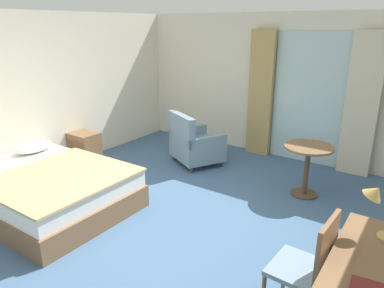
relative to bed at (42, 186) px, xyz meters
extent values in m
cube|color=#426084|center=(1.66, 0.56, -0.33)|extent=(6.00, 6.85, 0.10)
cube|color=silver|center=(1.66, 3.72, 0.98)|extent=(5.60, 0.12, 2.52)
cube|color=silver|center=(-1.08, 0.56, 0.98)|extent=(0.12, 6.45, 2.52)
cube|color=silver|center=(2.30, 3.64, 0.83)|extent=(1.25, 0.02, 2.22)
cube|color=tan|center=(1.46, 3.54, 0.84)|extent=(0.44, 0.10, 2.25)
cube|color=beige|center=(3.15, 3.54, 0.84)|extent=(0.49, 0.10, 2.25)
cube|color=brown|center=(0.07, 0.00, -0.14)|extent=(2.19, 1.62, 0.29)
cube|color=white|center=(0.07, 0.00, 0.12)|extent=(2.13, 1.57, 0.22)
cube|color=tan|center=(0.43, 0.00, 0.24)|extent=(1.45, 1.60, 0.03)
ellipsoid|color=white|center=(-0.72, 0.38, 0.30)|extent=(0.35, 0.57, 0.15)
cube|color=brown|center=(-0.79, 1.34, -0.01)|extent=(0.49, 0.38, 0.55)
cube|color=brown|center=(-0.79, 1.15, 0.10)|extent=(0.42, 0.01, 0.13)
cube|color=brown|center=(3.97, -0.06, 0.45)|extent=(0.63, 1.47, 0.04)
cube|color=brown|center=(3.97, -0.06, 0.39)|extent=(0.58, 1.40, 0.08)
cube|color=brown|center=(3.68, 0.64, 0.07)|extent=(0.06, 0.06, 0.72)
cube|color=gray|center=(3.43, 0.07, 0.16)|extent=(0.44, 0.48, 0.04)
cube|color=brown|center=(3.62, 0.06, 0.43)|extent=(0.06, 0.44, 0.49)
cylinder|color=brown|center=(3.24, 0.28, -0.07)|extent=(0.04, 0.04, 0.43)
cylinder|color=brown|center=(3.63, 0.27, -0.07)|extent=(0.04, 0.04, 0.43)
cone|color=tan|center=(3.84, 0.40, 0.83)|extent=(0.18, 0.16, 0.16)
cube|color=gray|center=(0.82, 2.46, -0.03)|extent=(1.04, 1.00, 0.32)
cube|color=gray|center=(0.68, 2.20, 0.38)|extent=(0.76, 0.48, 0.49)
cube|color=gray|center=(1.12, 2.30, 0.21)|extent=(0.42, 0.68, 0.16)
cube|color=gray|center=(0.51, 2.63, 0.21)|extent=(0.42, 0.68, 0.16)
cylinder|color=#4C3D2D|center=(1.25, 2.57, -0.23)|extent=(0.04, 0.04, 0.10)
cylinder|color=#4C3D2D|center=(0.65, 2.88, -0.23)|extent=(0.04, 0.04, 0.10)
cylinder|color=#4C3D2D|center=(0.98, 2.04, -0.23)|extent=(0.04, 0.04, 0.10)
cylinder|color=#4C3D2D|center=(0.38, 2.36, -0.23)|extent=(0.04, 0.04, 0.10)
cylinder|color=brown|center=(2.77, 2.32, 0.44)|extent=(0.67, 0.67, 0.03)
cylinder|color=brown|center=(2.77, 2.32, 0.07)|extent=(0.07, 0.07, 0.70)
cylinder|color=brown|center=(2.77, 2.32, -0.27)|extent=(0.37, 0.37, 0.02)
camera|label=1|loc=(4.11, -2.42, 2.04)|focal=33.60mm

